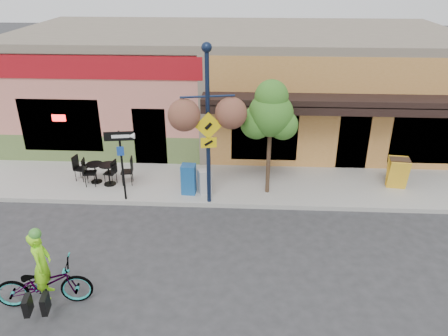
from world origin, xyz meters
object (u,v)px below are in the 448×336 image
one_way_sign (122,166)px  newspaper_box_grey (204,182)px  street_tree (270,138)px  cyclist_rider (44,274)px  lamp_post (208,128)px  newspaper_box_blue (189,179)px  building (235,82)px  bicycle (44,284)px

one_way_sign → newspaper_box_grey: bearing=3.7°
street_tree → one_way_sign: bearing=-170.9°
cyclist_rider → street_tree: (5.13, 5.33, 1.23)m
lamp_post → newspaper_box_blue: size_ratio=4.94×
building → bicycle: (-3.91, -11.46, -1.70)m
street_tree → bicycle: bearing=-134.2°
lamp_post → street_tree: lamp_post is taller
one_way_sign → lamp_post: bearing=-8.6°
building → one_way_sign: size_ratio=7.83×
street_tree → newspaper_box_grey: bearing=-174.9°
cyclist_rider → one_way_sign: 4.67m
lamp_post → newspaper_box_blue: (-0.71, 0.52, -1.98)m
cyclist_rider → newspaper_box_blue: (2.56, 5.13, -0.17)m
building → one_way_sign: 7.65m
building → cyclist_rider: size_ratio=11.02×
cyclist_rider → street_tree: bearing=-54.2°
newspaper_box_blue → lamp_post: bearing=-33.1°
one_way_sign → newspaper_box_grey: 2.66m
lamp_post → newspaper_box_grey: lamp_post is taller
building → lamp_post: lamp_post is taller
building → street_tree: bearing=-78.3°
bicycle → cyclist_rider: (0.05, 0.00, 0.27)m
lamp_post → newspaper_box_grey: 2.15m
lamp_post → street_tree: (1.86, 0.73, -0.58)m
building → street_tree: 6.25m
lamp_post → street_tree: size_ratio=1.30×
bicycle → building: bearing=-29.2°
bicycle → cyclist_rider: size_ratio=1.28×
building → lamp_post: bearing=-95.0°
newspaper_box_blue → cyclist_rider: bearing=-113.3°
building → newspaper_box_grey: 6.58m
newspaper_box_blue → newspaper_box_grey: newspaper_box_blue is taller
newspaper_box_grey → street_tree: size_ratio=0.22×
street_tree → building: bearing=101.7°
bicycle → cyclist_rider: 0.28m
lamp_post → street_tree: bearing=10.5°
lamp_post → newspaper_box_grey: size_ratio=6.04×
newspaper_box_grey → lamp_post: bearing=-93.1°
lamp_post → bicycle: bearing=-136.6°
newspaper_box_blue → one_way_sign: bearing=-162.1°
building → one_way_sign: (-3.29, -6.85, -0.94)m
bicycle → one_way_sign: (0.63, 4.61, 0.76)m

